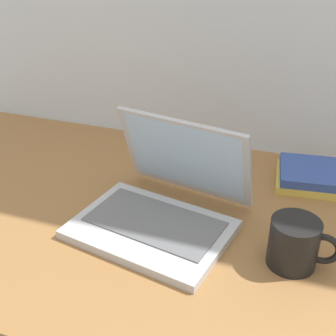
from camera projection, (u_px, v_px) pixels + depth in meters
desk at (174, 223)px, 0.97m from camera, size 1.60×0.76×0.03m
laptop at (163, 203)px, 0.93m from camera, size 0.35×0.34×0.21m
coffee_mug at (295, 243)px, 0.81m from camera, size 0.13×0.09×0.09m
book_stack at (312, 176)px, 1.08m from camera, size 0.18×0.16×0.04m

